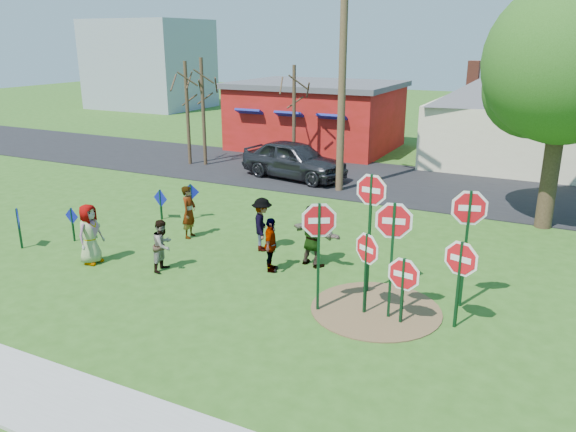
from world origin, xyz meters
name	(u,v)px	position (x,y,z in m)	size (l,w,h in m)	color
ground	(240,264)	(0.00, 0.00, 0.00)	(120.00, 120.00, 0.00)	#2B5418
sidewalk	(39,396)	(0.00, -7.20, 0.04)	(22.00, 1.80, 0.08)	#9E9E99
road	(367,180)	(0.00, 11.50, 0.02)	(120.00, 7.50, 0.04)	black
dirt_patch	(376,309)	(4.50, -1.00, 0.01)	(3.20, 3.20, 0.03)	brown
red_building	(316,115)	(-5.50, 17.99, 1.97)	(9.40, 7.69, 3.90)	maroon
cream_house	(514,109)	(5.50, 18.00, 2.92)	(9.40, 9.40, 6.50)	beige
distant_building	(150,64)	(-28.00, 30.00, 4.00)	(10.00, 8.00, 8.00)	#8C939E
stop_sign_a	(367,256)	(4.30, -1.29, 1.49)	(0.91, 0.50, 2.18)	#0E361B
stop_sign_b	(371,203)	(3.96, -0.10, 2.43)	(1.10, 0.11, 3.32)	#0E361B
stop_sign_c	(393,234)	(4.88, -1.23, 2.12)	(1.15, 0.28, 3.02)	#0E361B
stop_sign_d	(468,219)	(6.30, 0.17, 2.27)	(1.12, 0.35, 3.13)	#0E361B
stop_sign_e	(403,278)	(5.22, -1.37, 1.14)	(1.06, 0.19, 1.77)	#0E361B
stop_sign_f	(461,264)	(6.39, -0.99, 1.56)	(1.06, 0.33, 2.24)	#0E361B
stop_sign_g	(319,232)	(3.22, -1.64, 2.02)	(0.99, 0.60, 2.89)	#0E361B
blue_diamond_a	(18,224)	(-6.90, -1.96, 0.82)	(0.62, 0.39, 1.34)	#0E361B
blue_diamond_b	(72,220)	(-5.92, -0.72, 0.71)	(0.57, 0.06, 1.15)	#0E361B
blue_diamond_c	(161,201)	(-4.83, 2.42, 0.69)	(0.67, 0.12, 1.14)	#0E361B
blue_diamond_d	(191,197)	(-3.87, 2.96, 0.83)	(0.57, 0.29, 1.34)	#0E361B
person_a	(90,234)	(-3.99, -1.85, 0.91)	(0.89, 0.58, 1.81)	navy
person_b	(189,212)	(-2.74, 1.30, 0.88)	(0.64, 0.42, 1.76)	#1E6869
person_c	(163,245)	(-1.74, -1.32, 0.76)	(0.74, 0.57, 1.51)	brown
person_d	(262,224)	(0.02, 1.33, 0.85)	(1.10, 0.63, 1.70)	#2D2D31
person_e	(271,245)	(1.04, -0.02, 0.79)	(0.93, 0.39, 1.59)	#503562
person_f	(313,235)	(1.93, 0.92, 0.93)	(1.72, 0.55, 1.85)	#204A2E
suv	(294,159)	(-3.20, 10.22, 0.93)	(2.09, 5.20, 1.77)	#2E2F33
utility_pole	(343,64)	(-0.47, 9.11, 5.36)	(2.37, 1.04, 10.19)	#4C3823
leafy_tree	(569,72)	(7.92, 7.75, 5.33)	(5.83, 5.32, 8.28)	#382819
bare_tree_west	(187,99)	(-9.49, 10.59, 3.42)	(1.80, 1.80, 5.28)	#382819
bare_tree_east	(294,102)	(-4.44, 12.73, 3.31)	(1.80, 1.80, 5.11)	#382819
bare_tree_mid	(203,97)	(-8.65, 10.80, 3.53)	(1.80, 1.80, 5.46)	#382819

